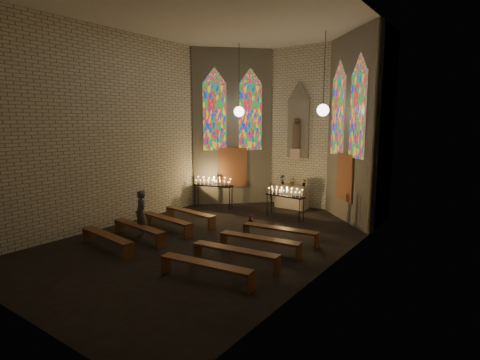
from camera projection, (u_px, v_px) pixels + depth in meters
name	position (u px, v px, depth m)	size (l,w,h in m)	color
floor	(214.00, 239.00, 12.19)	(12.00, 12.00, 0.00)	black
room	(268.00, 123.00, 14.33)	(8.22, 12.43, 7.00)	beige
altar	(292.00, 197.00, 16.51)	(1.40, 0.60, 1.00)	beige
flower_vase_left	(282.00, 180.00, 16.74)	(0.23, 0.15, 0.43)	#4C723F
flower_vase_center	(293.00, 182.00, 16.36)	(0.33, 0.29, 0.37)	#4C723F
flower_vase_right	(304.00, 183.00, 16.15)	(0.19, 0.15, 0.34)	#4C723F
aisle_flower_pot	(250.00, 220.00, 13.82)	(0.22, 0.22, 0.40)	#4C723F
votive_stand_left	(213.00, 183.00, 16.43)	(1.80, 0.88, 1.28)	black
votive_stand_right	(285.00, 194.00, 14.56)	(1.63, 0.51, 1.18)	black
pew_left_0	(190.00, 213.00, 14.01)	(2.48, 0.64, 0.47)	#522E17
pew_right_0	(280.00, 230.00, 11.80)	(2.48, 0.64, 0.47)	#522E17
pew_left_1	(166.00, 220.00, 13.04)	(2.48, 0.64, 0.47)	#522E17
pew_right_1	(259.00, 240.00, 10.84)	(2.48, 0.64, 0.47)	#522E17
pew_left_2	(139.00, 228.00, 12.08)	(2.48, 0.64, 0.47)	#522E17
pew_right_2	(235.00, 252.00, 9.87)	(2.48, 0.64, 0.47)	#522E17
pew_left_3	(107.00, 237.00, 11.11)	(2.48, 0.64, 0.47)	#522E17
pew_right_3	(205.00, 266.00, 8.90)	(2.48, 0.64, 0.47)	#522E17
visitor	(141.00, 214.00, 12.27)	(0.57, 0.38, 1.57)	#4B4D55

